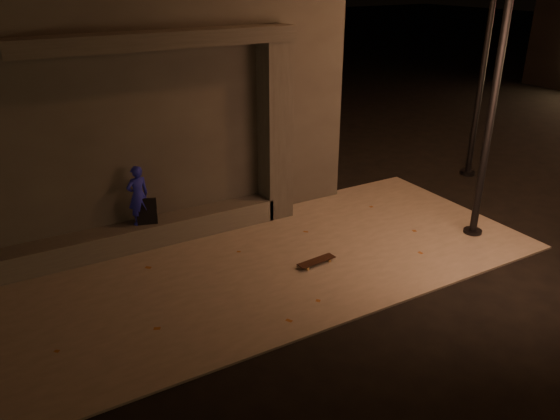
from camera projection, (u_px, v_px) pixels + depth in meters
ground at (300, 331)px, 8.02m from camera, size 120.00×120.00×0.00m
sidewalk at (240, 270)px, 9.59m from camera, size 11.00×4.40×0.04m
building at (102, 85)px, 11.65m from camera, size 9.00×5.10×5.22m
ledge at (127, 238)px, 10.20m from camera, size 6.00×0.55×0.45m
column at (275, 133)px, 11.02m from camera, size 0.55×0.55×3.60m
canopy at (161, 39)px, 9.27m from camera, size 5.00×0.70×0.28m
skateboarder at (138, 195)px, 10.01m from camera, size 0.46×0.34×1.14m
backpack at (147, 214)px, 10.23m from camera, size 0.42×0.34×0.52m
skateboard at (317, 261)px, 9.71m from camera, size 0.76×0.26×0.08m
street_lamp_0 at (508, 9)px, 9.21m from camera, size 0.36×0.36×7.51m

